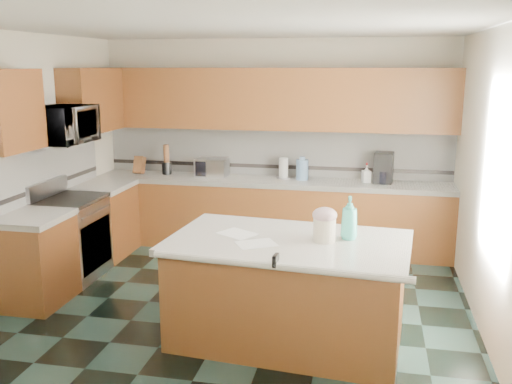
% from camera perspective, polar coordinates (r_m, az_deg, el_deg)
% --- Properties ---
extents(floor, '(4.60, 4.60, 0.00)m').
position_cam_1_polar(floor, '(5.77, -2.20, -11.61)').
color(floor, black).
rests_on(floor, ground).
extents(ceiling, '(4.60, 4.60, 0.00)m').
position_cam_1_polar(ceiling, '(5.28, -2.46, 16.22)').
color(ceiling, white).
rests_on(ceiling, ground).
extents(wall_back, '(4.60, 0.04, 2.70)m').
position_cam_1_polar(wall_back, '(7.61, 1.88, 4.92)').
color(wall_back, white).
rests_on(wall_back, ground).
extents(wall_front, '(4.60, 0.04, 2.70)m').
position_cam_1_polar(wall_front, '(3.23, -12.29, -6.03)').
color(wall_front, white).
rests_on(wall_front, ground).
extents(wall_left, '(0.04, 4.60, 2.70)m').
position_cam_1_polar(wall_left, '(6.33, -23.20, 2.34)').
color(wall_left, white).
rests_on(wall_left, ground).
extents(wall_right, '(0.04, 4.60, 2.70)m').
position_cam_1_polar(wall_right, '(5.31, 22.75, 0.59)').
color(wall_right, white).
rests_on(wall_right, ground).
extents(back_base_cab, '(4.60, 0.60, 0.86)m').
position_cam_1_polar(back_base_cab, '(7.48, 1.42, -2.41)').
color(back_base_cab, '#3A1C0B').
rests_on(back_base_cab, ground).
extents(back_countertop, '(4.60, 0.64, 0.06)m').
position_cam_1_polar(back_countertop, '(7.37, 1.44, 1.05)').
color(back_countertop, white).
rests_on(back_countertop, back_base_cab).
extents(back_upper_cab, '(4.60, 0.33, 0.78)m').
position_cam_1_polar(back_upper_cab, '(7.37, 1.67, 9.28)').
color(back_upper_cab, '#3A1C0B').
rests_on(back_upper_cab, wall_back).
extents(back_backsplash, '(4.60, 0.02, 0.63)m').
position_cam_1_polar(back_backsplash, '(7.59, 1.83, 4.03)').
color(back_backsplash, silver).
rests_on(back_backsplash, back_countertop).
extents(back_accent_band, '(4.60, 0.01, 0.05)m').
position_cam_1_polar(back_accent_band, '(7.62, 1.82, 2.57)').
color(back_accent_band, black).
rests_on(back_accent_band, back_countertop).
extents(left_base_cab_rear, '(0.60, 0.82, 0.86)m').
position_cam_1_polar(left_base_cab_rear, '(7.44, -14.95, -2.91)').
color(left_base_cab_rear, '#3A1C0B').
rests_on(left_base_cab_rear, ground).
extents(left_counter_rear, '(0.64, 0.82, 0.06)m').
position_cam_1_polar(left_counter_rear, '(7.34, -15.15, 0.55)').
color(left_counter_rear, white).
rests_on(left_counter_rear, left_base_cab_rear).
extents(left_base_cab_front, '(0.60, 0.72, 0.86)m').
position_cam_1_polar(left_base_cab_front, '(6.18, -21.26, -6.56)').
color(left_base_cab_front, '#3A1C0B').
rests_on(left_base_cab_front, ground).
extents(left_counter_front, '(0.64, 0.72, 0.06)m').
position_cam_1_polar(left_counter_front, '(6.05, -21.60, -2.43)').
color(left_counter_front, white).
rests_on(left_counter_front, left_base_cab_front).
extents(left_backsplash, '(0.02, 2.30, 0.63)m').
position_cam_1_polar(left_backsplash, '(6.78, -20.28, 2.21)').
color(left_backsplash, silver).
rests_on(left_backsplash, wall_left).
extents(left_accent_band, '(0.01, 2.30, 0.05)m').
position_cam_1_polar(left_accent_band, '(6.81, -20.11, 0.60)').
color(left_accent_band, black).
rests_on(left_accent_band, wall_left).
extents(left_upper_cab_rear, '(0.33, 1.09, 0.78)m').
position_cam_1_polar(left_upper_cab_rear, '(7.38, -16.10, 8.81)').
color(left_upper_cab_rear, '#3A1C0B').
rests_on(left_upper_cab_rear, wall_left).
extents(left_upper_cab_front, '(0.33, 0.72, 0.78)m').
position_cam_1_polar(left_upper_cab_front, '(5.96, -23.52, 7.47)').
color(left_upper_cab_front, '#3A1C0B').
rests_on(left_upper_cab_front, wall_left).
extents(range_body, '(0.60, 0.76, 0.88)m').
position_cam_1_polar(range_body, '(6.77, -17.91, -4.55)').
color(range_body, '#B7B7BC').
rests_on(range_body, ground).
extents(range_oven_door, '(0.02, 0.68, 0.55)m').
position_cam_1_polar(range_oven_door, '(6.65, -15.70, -5.08)').
color(range_oven_door, black).
rests_on(range_oven_door, range_body).
extents(range_cooktop, '(0.62, 0.78, 0.04)m').
position_cam_1_polar(range_cooktop, '(6.66, -18.17, -0.76)').
color(range_cooktop, black).
rests_on(range_cooktop, range_body).
extents(range_handle, '(0.02, 0.66, 0.02)m').
position_cam_1_polar(range_handle, '(6.53, -15.66, -1.93)').
color(range_handle, '#B7B7BC').
rests_on(range_handle, range_body).
extents(range_backguard, '(0.06, 0.76, 0.18)m').
position_cam_1_polar(range_backguard, '(6.76, -20.16, 0.34)').
color(range_backguard, '#B7B7BC').
rests_on(range_backguard, range_body).
extents(microwave, '(0.50, 0.73, 0.41)m').
position_cam_1_polar(microwave, '(6.52, -18.67, 6.37)').
color(microwave, '#B7B7BC').
rests_on(microwave, wall_left).
extents(island_base, '(2.00, 1.26, 0.86)m').
position_cam_1_polar(island_base, '(5.02, 3.21, -10.08)').
color(island_base, '#3A1C0B').
rests_on(island_base, ground).
extents(island_top, '(2.11, 1.37, 0.06)m').
position_cam_1_polar(island_top, '(4.87, 3.28, -5.08)').
color(island_top, white).
rests_on(island_top, island_base).
extents(island_bullnose, '(2.01, 0.24, 0.06)m').
position_cam_1_polar(island_bullnose, '(4.31, 2.11, -7.44)').
color(island_bullnose, white).
rests_on(island_bullnose, island_base).
extents(treat_jar, '(0.23, 0.23, 0.20)m').
position_cam_1_polar(treat_jar, '(4.80, 6.85, -3.79)').
color(treat_jar, '#F9EBCF').
rests_on(treat_jar, island_top).
extents(treat_jar_lid, '(0.21, 0.21, 0.13)m').
position_cam_1_polar(treat_jar_lid, '(4.77, 6.89, -2.30)').
color(treat_jar_lid, '#CAA2AA').
rests_on(treat_jar_lid, treat_jar).
extents(treat_jar_knob, '(0.07, 0.02, 0.02)m').
position_cam_1_polar(treat_jar_knob, '(4.76, 6.91, -1.77)').
color(treat_jar_knob, tan).
rests_on(treat_jar_knob, treat_jar_lid).
extents(treat_jar_knob_end_l, '(0.04, 0.04, 0.04)m').
position_cam_1_polar(treat_jar_knob_end_l, '(4.76, 6.50, -1.75)').
color(treat_jar_knob_end_l, tan).
rests_on(treat_jar_knob_end_l, treat_jar_lid).
extents(treat_jar_knob_end_r, '(0.04, 0.04, 0.04)m').
position_cam_1_polar(treat_jar_knob_end_r, '(4.76, 7.31, -1.79)').
color(treat_jar_knob_end_r, tan).
rests_on(treat_jar_knob_end_r, treat_jar_lid).
extents(soap_bottle_island, '(0.15, 0.15, 0.37)m').
position_cam_1_polar(soap_bottle_island, '(4.87, 9.32, -2.58)').
color(soap_bottle_island, '#41BCAD').
rests_on(soap_bottle_island, island_top).
extents(paper_sheet_a, '(0.39, 0.37, 0.00)m').
position_cam_1_polar(paper_sheet_a, '(4.73, 0.04, -5.19)').
color(paper_sheet_a, white).
rests_on(paper_sheet_a, island_top).
extents(paper_sheet_b, '(0.40, 0.37, 0.00)m').
position_cam_1_polar(paper_sheet_b, '(5.01, -1.88, -4.17)').
color(paper_sheet_b, white).
rests_on(paper_sheet_b, island_top).
extents(clamp_body, '(0.04, 0.10, 0.09)m').
position_cam_1_polar(clamp_body, '(4.32, 1.97, -6.84)').
color(clamp_body, black).
rests_on(clamp_body, island_top).
extents(clamp_handle, '(0.02, 0.07, 0.02)m').
position_cam_1_polar(clamp_handle, '(4.27, 1.84, -7.36)').
color(clamp_handle, black).
rests_on(clamp_handle, island_top).
extents(knife_block, '(0.14, 0.19, 0.25)m').
position_cam_1_polar(knife_block, '(7.91, -11.59, 2.67)').
color(knife_block, '#472814').
rests_on(knife_block, back_countertop).
extents(utensil_crock, '(0.13, 0.13, 0.16)m').
position_cam_1_polar(utensil_crock, '(7.80, -8.91, 2.37)').
color(utensil_crock, black).
rests_on(utensil_crock, back_countertop).
extents(utensil_bundle, '(0.08, 0.08, 0.24)m').
position_cam_1_polar(utensil_bundle, '(7.77, -8.96, 3.83)').
color(utensil_bundle, '#472814').
rests_on(utensil_bundle, utensil_crock).
extents(toaster_oven, '(0.42, 0.29, 0.24)m').
position_cam_1_polar(toaster_oven, '(7.57, -4.43, 2.46)').
color(toaster_oven, '#B7B7BC').
rests_on(toaster_oven, back_countertop).
extents(toaster_oven_door, '(0.37, 0.01, 0.20)m').
position_cam_1_polar(toaster_oven_door, '(7.44, -4.71, 2.29)').
color(toaster_oven_door, black).
rests_on(toaster_oven_door, toaster_oven).
extents(paper_towel, '(0.12, 0.12, 0.27)m').
position_cam_1_polar(paper_towel, '(7.41, 2.77, 2.39)').
color(paper_towel, white).
rests_on(paper_towel, back_countertop).
extents(paper_towel_base, '(0.18, 0.18, 0.01)m').
position_cam_1_polar(paper_towel_base, '(7.44, 2.76, 1.43)').
color(paper_towel_base, '#B7B7BC').
rests_on(paper_towel_base, back_countertop).
extents(water_jug, '(0.16, 0.16, 0.26)m').
position_cam_1_polar(water_jug, '(7.34, 4.64, 2.24)').
color(water_jug, '#668DB9').
rests_on(water_jug, back_countertop).
extents(water_jug_neck, '(0.07, 0.07, 0.04)m').
position_cam_1_polar(water_jug_neck, '(7.32, 4.66, 3.38)').
color(water_jug_neck, '#668DB9').
rests_on(water_jug_neck, water_jug).
extents(coffee_maker, '(0.25, 0.27, 0.39)m').
position_cam_1_polar(coffee_maker, '(7.30, 12.64, 2.41)').
color(coffee_maker, black).
rests_on(coffee_maker, back_countertop).
extents(coffee_carafe, '(0.16, 0.16, 0.16)m').
position_cam_1_polar(coffee_carafe, '(7.26, 12.60, 1.45)').
color(coffee_carafe, black).
rests_on(coffee_carafe, back_countertop).
extents(soap_bottle_back, '(0.13, 0.13, 0.22)m').
position_cam_1_polar(soap_bottle_back, '(7.28, 10.99, 1.80)').
color(soap_bottle_back, white).
rests_on(soap_bottle_back, back_countertop).
extents(soap_back_cap, '(0.02, 0.02, 0.03)m').
position_cam_1_polar(soap_back_cap, '(7.26, 11.03, 2.77)').
color(soap_back_cap, red).
rests_on(soap_back_cap, soap_bottle_back).
extents(window_light_proxy, '(0.02, 1.40, 1.10)m').
position_cam_1_polar(window_light_proxy, '(5.09, 22.98, 1.80)').
color(window_light_proxy, white).
rests_on(window_light_proxy, wall_right).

